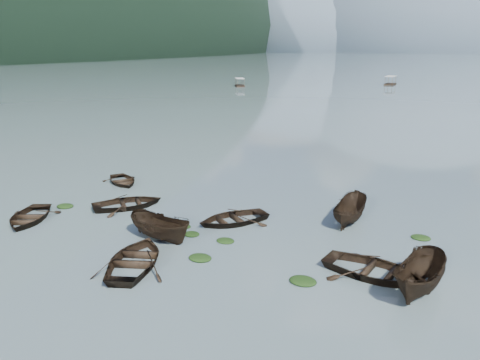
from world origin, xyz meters
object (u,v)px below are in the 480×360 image
at_px(rowboat_3, 136,265).
at_px(pontoon_centre, 390,85).
at_px(rowboat_0, 29,221).
at_px(pontoon_left, 240,86).

xyz_separation_m(rowboat_3, pontoon_centre, (-4.97, 117.99, 0.00)).
relative_size(rowboat_3, pontoon_centre, 0.83).
distance_m(rowboat_0, pontoon_centre, 116.01).
height_order(rowboat_0, pontoon_left, pontoon_left).
height_order(pontoon_left, pontoon_centre, pontoon_centre).
xyz_separation_m(pontoon_left, pontoon_centre, (35.22, 21.56, 0.00)).
xyz_separation_m(rowboat_3, pontoon_left, (-40.18, 96.43, 0.00)).
xyz_separation_m(rowboat_0, pontoon_left, (-30.41, 94.35, 0.00)).
bearing_deg(rowboat_3, pontoon_left, -87.22).
bearing_deg(pontoon_centre, pontoon_left, -146.93).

